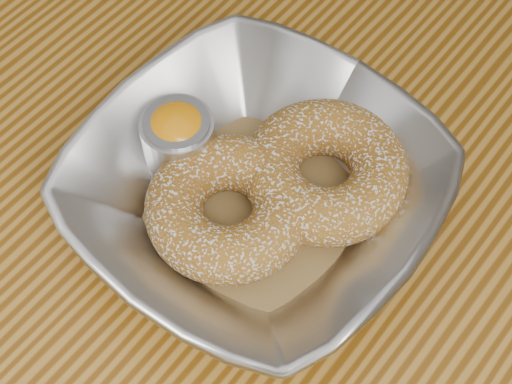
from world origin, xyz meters
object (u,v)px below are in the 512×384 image
Objects in this scene: donut_back at (325,171)px; ramekin at (179,140)px; table at (179,200)px; serving_bowl at (256,192)px; donut_front at (228,208)px.

donut_back is 2.07× the size of ramekin.
table is 5.00× the size of serving_bowl.
donut_front reaches higher than table.
table is at bearing 158.63° from donut_front.
serving_bowl is 2.14× the size of donut_front.
donut_front is (-0.03, -0.06, -0.00)m from donut_back.
table is at bearing -166.70° from donut_back.
serving_bowl is at bearing 2.90° from ramekin.
donut_back is 1.03× the size of donut_front.
donut_back is at bearing 26.60° from ramekin.
serving_bowl is 2.08× the size of donut_back.
donut_back is (0.12, 0.03, 0.13)m from table.
donut_back is at bearing 62.31° from donut_front.
serving_bowl is (0.10, -0.01, 0.13)m from table.
ramekin is at bearing 163.23° from donut_front.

